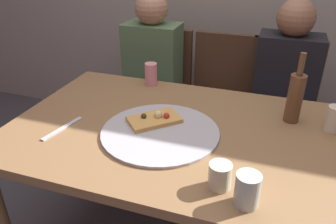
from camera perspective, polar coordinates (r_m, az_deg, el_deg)
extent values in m
cube|color=olive|center=(1.43, 1.76, -3.55)|extent=(1.45, 0.94, 0.04)
cylinder|color=olive|center=(2.18, -12.00, -3.42)|extent=(0.06, 0.06, 0.69)
cylinder|color=olive|center=(1.96, 24.68, -9.75)|extent=(0.06, 0.06, 0.69)
cylinder|color=#ADADB2|center=(1.39, -1.34, -3.45)|extent=(0.49, 0.49, 0.01)
cube|color=tan|center=(1.45, -2.40, -1.30)|extent=(0.25, 0.25, 0.02)
sphere|color=#EAD184|center=(1.44, -1.68, -0.45)|extent=(0.04, 0.04, 0.04)
sphere|color=#2D381E|center=(1.44, -4.18, -0.71)|extent=(0.02, 0.02, 0.02)
sphere|color=#B22D23|center=(1.44, -0.27, -0.64)|extent=(0.03, 0.03, 0.03)
cylinder|color=brown|center=(1.53, 20.91, 2.15)|extent=(0.07, 0.07, 0.22)
cylinder|color=brown|center=(1.48, 21.94, 7.61)|extent=(0.03, 0.03, 0.10)
cylinder|color=#B7C6BC|center=(1.05, 13.43, -12.87)|extent=(0.08, 0.08, 0.11)
cylinder|color=beige|center=(1.54, 26.65, -1.06)|extent=(0.07, 0.07, 0.11)
cylinder|color=beige|center=(1.10, 8.89, -10.76)|extent=(0.08, 0.08, 0.09)
cylinder|color=pink|center=(1.83, -2.93, 6.52)|extent=(0.07, 0.07, 0.12)
cube|color=#B7B7BC|center=(1.49, -17.64, -2.68)|extent=(0.07, 0.22, 0.01)
cube|color=#472D1E|center=(2.34, -2.66, 2.30)|extent=(0.44, 0.44, 0.05)
cube|color=#472D1E|center=(2.43, -1.05, 9.04)|extent=(0.44, 0.04, 0.45)
cylinder|color=#472D1E|center=(2.25, 0.26, -5.85)|extent=(0.04, 0.04, 0.42)
cylinder|color=#472D1E|center=(2.37, -8.49, -4.14)|extent=(0.04, 0.04, 0.42)
cylinder|color=#472D1E|center=(2.56, 2.98, -1.35)|extent=(0.04, 0.04, 0.42)
cylinder|color=#472D1E|center=(2.67, -4.88, -0.06)|extent=(0.04, 0.04, 0.42)
cube|color=#472D1E|center=(2.23, 8.64, 0.59)|extent=(0.44, 0.44, 0.05)
cube|color=#472D1E|center=(2.32, 10.00, 7.70)|extent=(0.44, 0.04, 0.45)
cylinder|color=#472D1E|center=(2.17, 12.18, -7.95)|extent=(0.04, 0.04, 0.42)
cylinder|color=#472D1E|center=(2.22, 2.42, -6.26)|extent=(0.04, 0.04, 0.42)
cylinder|color=#472D1E|center=(2.49, 13.40, -3.02)|extent=(0.04, 0.04, 0.42)
cylinder|color=#472D1E|center=(2.54, 4.89, -1.66)|extent=(0.04, 0.04, 0.42)
cube|color=#472D1E|center=(2.21, 18.42, -0.91)|extent=(0.44, 0.44, 0.05)
cube|color=#472D1E|center=(2.30, 19.46, 6.31)|extent=(0.44, 0.04, 0.45)
cylinder|color=#472D1E|center=(2.18, 22.27, -9.44)|extent=(0.04, 0.04, 0.42)
cylinder|color=#472D1E|center=(2.17, 12.25, -7.96)|extent=(0.04, 0.04, 0.42)
cylinder|color=#472D1E|center=(2.50, 22.11, -4.34)|extent=(0.04, 0.04, 0.42)
cylinder|color=#472D1E|center=(2.49, 13.45, -3.03)|extent=(0.04, 0.04, 0.42)
cube|color=#4C6B47|center=(2.26, -2.62, 8.47)|extent=(0.36, 0.22, 0.52)
sphere|color=#A87A5B|center=(2.16, -2.83, 17.35)|extent=(0.21, 0.21, 0.21)
cylinder|color=black|center=(2.16, -2.40, 0.05)|extent=(0.12, 0.40, 0.12)
cylinder|color=black|center=(2.22, -6.26, 0.67)|extent=(0.12, 0.40, 0.12)
cylinder|color=black|center=(2.13, -4.23, -7.73)|extent=(0.11, 0.11, 0.45)
cylinder|color=black|center=(2.18, -8.14, -6.88)|extent=(0.11, 0.11, 0.45)
cube|color=black|center=(2.12, 19.49, 5.51)|extent=(0.36, 0.22, 0.52)
sphere|color=brown|center=(2.02, 21.12, 14.82)|extent=(0.21, 0.21, 0.21)
cylinder|color=black|center=(2.05, 20.42, -3.55)|extent=(0.12, 0.40, 0.12)
cylinder|color=black|center=(2.05, 15.99, -2.88)|extent=(0.12, 0.40, 0.12)
cylinder|color=black|center=(2.01, 19.28, -11.89)|extent=(0.11, 0.11, 0.45)
cylinder|color=black|center=(2.01, 14.68, -11.22)|extent=(0.11, 0.11, 0.45)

